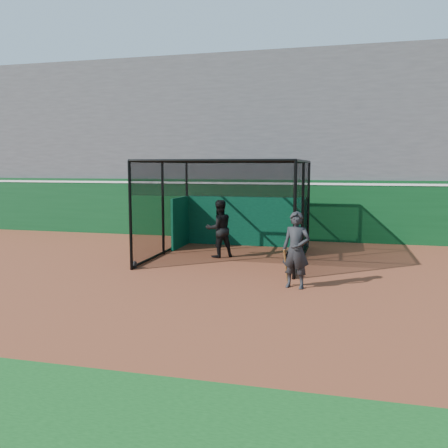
# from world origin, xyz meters

# --- Properties ---
(ground) EXTENTS (120.00, 120.00, 0.00)m
(ground) POSITION_xyz_m (0.00, 0.00, 0.00)
(ground) COLOR brown
(ground) RESTS_ON ground
(outfield_wall) EXTENTS (50.00, 0.50, 2.50)m
(outfield_wall) POSITION_xyz_m (0.00, 8.50, 1.29)
(outfield_wall) COLOR #0A3B18
(outfield_wall) RESTS_ON ground
(grandstand) EXTENTS (50.00, 7.85, 8.95)m
(grandstand) POSITION_xyz_m (0.00, 12.27, 4.48)
(grandstand) COLOR #4C4C4F
(grandstand) RESTS_ON ground
(batting_cage) EXTENTS (4.89, 5.30, 3.22)m
(batting_cage) POSITION_xyz_m (-0.25, 4.14, 1.61)
(batting_cage) COLOR black
(batting_cage) RESTS_ON ground
(batter) EXTENTS (1.19, 1.16, 1.94)m
(batter) POSITION_xyz_m (-0.63, 4.09, 0.97)
(batter) COLOR black
(batter) RESTS_ON ground
(on_deck_player) EXTENTS (0.79, 0.60, 1.95)m
(on_deck_player) POSITION_xyz_m (2.28, 0.61, 0.97)
(on_deck_player) COLOR black
(on_deck_player) RESTS_ON ground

